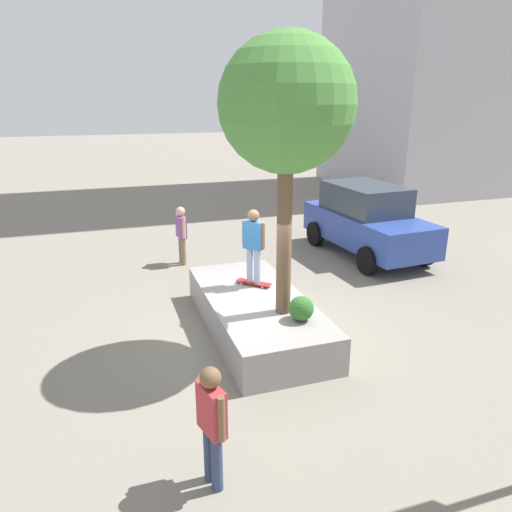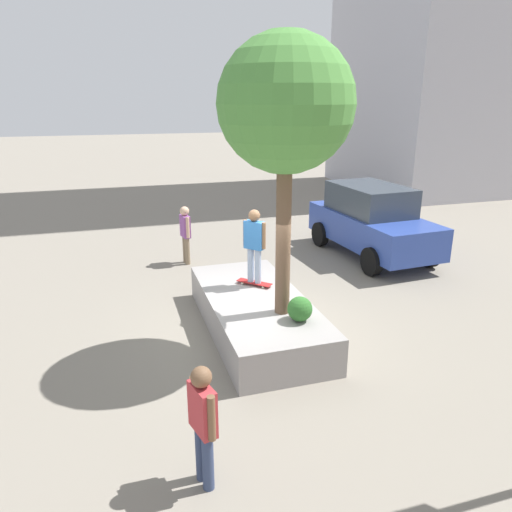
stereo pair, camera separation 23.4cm
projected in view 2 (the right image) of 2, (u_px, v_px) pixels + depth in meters
ground_plane at (258, 331)px, 10.09m from camera, size 120.00×120.00×0.00m
planter_ledge at (256, 313)px, 10.04m from camera, size 4.48×1.95×0.74m
plaza_tree at (286, 107)px, 8.06m from camera, size 2.35×2.35×5.01m
boxwood_shrub at (300, 309)px, 8.81m from camera, size 0.47×0.47×0.47m
skateboard at (254, 283)px, 10.55m from camera, size 0.71×0.72×0.07m
skateboarder at (254, 241)px, 10.25m from camera, size 0.45×0.43×1.63m
sedan_parked at (371, 221)px, 14.64m from camera, size 4.77×2.43×2.16m
bystander_watching at (203, 419)px, 5.80m from camera, size 0.55×0.30×1.68m
passerby_with_bag at (185, 231)px, 13.91m from camera, size 0.58×0.27×1.72m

